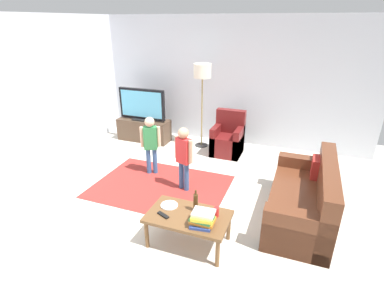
{
  "coord_description": "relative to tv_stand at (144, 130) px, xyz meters",
  "views": [
    {
      "loc": [
        1.55,
        -3.45,
        2.58
      ],
      "look_at": [
        0.0,
        0.6,
        0.65
      ],
      "focal_mm": 28.08,
      "sensor_mm": 36.0,
      "label": 1
    }
  ],
  "objects": [
    {
      "name": "ground",
      "position": [
        1.84,
        -2.3,
        -0.24
      ],
      "size": [
        7.8,
        7.8,
        0.0
      ],
      "primitive_type": "plane",
      "color": "beige"
    },
    {
      "name": "wall_back",
      "position": [
        1.84,
        0.7,
        1.11
      ],
      "size": [
        6.0,
        0.12,
        2.7
      ],
      "primitive_type": "cube",
      "color": "silver",
      "rests_on": "ground"
    },
    {
      "name": "wall_left",
      "position": [
        -1.16,
        -2.3,
        1.11
      ],
      "size": [
        0.12,
        6.0,
        2.7
      ],
      "primitive_type": "cube",
      "color": "silver",
      "rests_on": "ground"
    },
    {
      "name": "area_rug",
      "position": [
        1.31,
        -1.81,
        -0.24
      ],
      "size": [
        2.2,
        1.6,
        0.01
      ],
      "primitive_type": "cube",
      "color": "#9E2D28",
      "rests_on": "ground"
    },
    {
      "name": "tv_stand",
      "position": [
        0.0,
        0.0,
        0.0
      ],
      "size": [
        1.2,
        0.44,
        0.5
      ],
      "color": "#4C3828",
      "rests_on": "ground"
    },
    {
      "name": "tv",
      "position": [
        -0.0,
        -0.02,
        0.6
      ],
      "size": [
        1.1,
        0.28,
        0.71
      ],
      "color": "black",
      "rests_on": "tv_stand"
    },
    {
      "name": "couch",
      "position": [
        3.61,
        -1.88,
        0.05
      ],
      "size": [
        0.8,
        1.8,
        0.86
      ],
      "color": "brown",
      "rests_on": "ground"
    },
    {
      "name": "armchair",
      "position": [
        2.01,
        -0.04,
        0.05
      ],
      "size": [
        0.6,
        0.6,
        0.9
      ],
      "color": "maroon",
      "rests_on": "ground"
    },
    {
      "name": "floor_lamp",
      "position": [
        1.36,
        0.15,
        1.3
      ],
      "size": [
        0.36,
        0.36,
        1.78
      ],
      "color": "#262626",
      "rests_on": "ground"
    },
    {
      "name": "child_near_tv",
      "position": [
        0.95,
        -1.41,
        0.4
      ],
      "size": [
        0.33,
        0.21,
        1.07
      ],
      "color": "#33598C",
      "rests_on": "ground"
    },
    {
      "name": "child_center",
      "position": [
        1.71,
        -1.74,
        0.4
      ],
      "size": [
        0.34,
        0.2,
        1.08
      ],
      "color": "#33598C",
      "rests_on": "ground"
    },
    {
      "name": "coffee_table",
      "position": [
        2.27,
        -2.95,
        0.13
      ],
      "size": [
        1.0,
        0.6,
        0.42
      ],
      "color": "brown",
      "rests_on": "ground"
    },
    {
      "name": "book_stack",
      "position": [
        2.49,
        -3.07,
        0.26
      ],
      "size": [
        0.28,
        0.25,
        0.18
      ],
      "color": "#334CA5",
      "rests_on": "coffee_table"
    },
    {
      "name": "bottle",
      "position": [
        2.32,
        -2.83,
        0.3
      ],
      "size": [
        0.06,
        0.06,
        0.29
      ],
      "color": "#4C3319",
      "rests_on": "coffee_table"
    },
    {
      "name": "tv_remote",
      "position": [
        1.99,
        -3.07,
        0.19
      ],
      "size": [
        0.18,
        0.11,
        0.02
      ],
      "primitive_type": "cube",
      "rotation": [
        0.0,
        0.0,
        -0.41
      ],
      "color": "black",
      "rests_on": "coffee_table"
    },
    {
      "name": "soda_can",
      "position": [
        2.59,
        -2.85,
        0.24
      ],
      "size": [
        0.07,
        0.07,
        0.12
      ],
      "primitive_type": "cylinder",
      "color": "red",
      "rests_on": "coffee_table"
    },
    {
      "name": "plate",
      "position": [
        1.97,
        -2.85,
        0.18
      ],
      "size": [
        0.22,
        0.22,
        0.02
      ],
      "color": "white",
      "rests_on": "coffee_table"
    }
  ]
}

